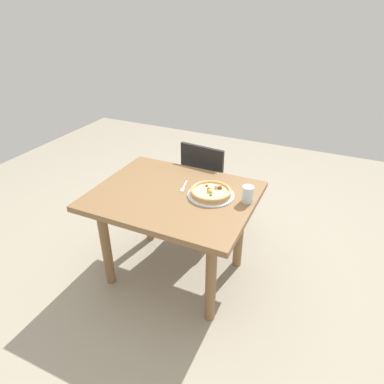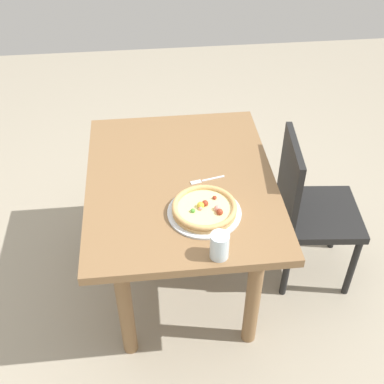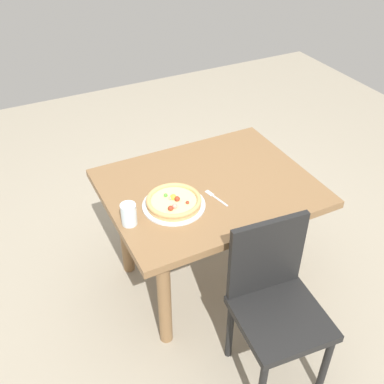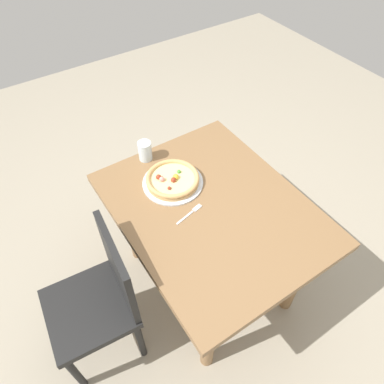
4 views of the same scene
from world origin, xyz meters
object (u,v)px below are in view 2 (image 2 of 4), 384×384
at_px(plate, 204,213).
at_px(fork, 205,180).
at_px(dining_table, 181,197).
at_px(chair_near, 308,207).
at_px(drinking_glass, 220,246).
at_px(pizza, 205,208).

relative_size(plate, fork, 1.93).
height_order(dining_table, chair_near, chair_near).
bearing_deg(plate, fork, -7.61).
distance_m(fork, drinking_glass, 0.47).
height_order(chair_near, pizza, chair_near).
bearing_deg(dining_table, chair_near, -89.45).
height_order(dining_table, pizza, pizza).
height_order(dining_table, fork, fork).
bearing_deg(chair_near, fork, -81.30).
xyz_separation_m(dining_table, pizza, (-0.24, -0.08, 0.14)).
distance_m(chair_near, fork, 0.60).
bearing_deg(pizza, drinking_glass, -173.85).
relative_size(dining_table, chair_near, 1.27).
relative_size(pizza, fork, 1.70).
bearing_deg(chair_near, dining_table, -84.08).
distance_m(plate, fork, 0.22).
bearing_deg(fork, plate, 69.88).
bearing_deg(plate, drinking_glass, -173.74).
distance_m(chair_near, plate, 0.67).
relative_size(dining_table, fork, 6.69).
xyz_separation_m(plate, drinking_glass, (-0.25, -0.03, 0.05)).
relative_size(chair_near, plate, 2.72).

